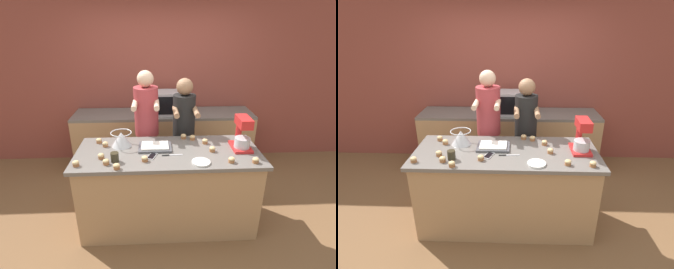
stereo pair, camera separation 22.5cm
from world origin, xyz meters
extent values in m
plane|color=brown|center=(0.00, 0.00, 0.00)|extent=(16.00, 16.00, 0.00)
cube|color=brown|center=(0.00, 1.72, 1.35)|extent=(10.00, 0.06, 2.70)
cube|color=#A87F56|center=(0.00, 0.00, 0.45)|extent=(1.92, 0.77, 0.89)
cube|color=#66605B|center=(0.00, 0.00, 0.91)|extent=(2.00, 0.81, 0.04)
cube|color=#A87F56|center=(0.00, 1.37, 0.44)|extent=(2.80, 0.60, 0.88)
cube|color=#66605B|center=(0.00, 1.37, 0.90)|extent=(2.80, 0.60, 0.04)
cylinder|color=brown|center=(-0.25, 0.62, 0.44)|extent=(0.24, 0.24, 0.88)
cylinder|color=#A8383D|center=(-0.25, 0.62, 1.19)|extent=(0.31, 0.31, 0.62)
sphere|color=#DBB293|center=(-0.25, 0.62, 1.60)|extent=(0.20, 0.20, 0.20)
cylinder|color=#DBB293|center=(-0.38, 0.45, 1.33)|extent=(0.06, 0.34, 0.06)
cylinder|color=#DBB293|center=(-0.12, 0.45, 1.33)|extent=(0.06, 0.34, 0.06)
cylinder|color=#33384C|center=(0.24, 0.62, 0.42)|extent=(0.22, 0.22, 0.84)
cylinder|color=black|center=(0.24, 0.62, 1.12)|extent=(0.29, 0.29, 0.56)
sphere|color=#936B4C|center=(0.24, 0.62, 1.50)|extent=(0.21, 0.21, 0.21)
cylinder|color=#936B4C|center=(0.11, 0.45, 1.24)|extent=(0.06, 0.34, 0.06)
cylinder|color=#936B4C|center=(0.36, 0.45, 1.24)|extent=(0.06, 0.34, 0.06)
cube|color=red|center=(0.81, 0.04, 0.95)|extent=(0.20, 0.30, 0.03)
cylinder|color=red|center=(0.81, 0.15, 1.08)|extent=(0.07, 0.07, 0.24)
cube|color=red|center=(0.81, 0.02, 1.25)|extent=(0.13, 0.26, 0.10)
cylinder|color=#BCBCC1|center=(0.81, 0.00, 1.02)|extent=(0.17, 0.17, 0.11)
cone|color=#BCBCC1|center=(-0.52, 0.17, 1.01)|extent=(0.23, 0.23, 0.16)
torus|color=#BCBCC1|center=(-0.52, 0.17, 1.09)|extent=(0.24, 0.24, 0.01)
cube|color=#4C4C51|center=(-0.14, 0.08, 0.95)|extent=(0.36, 0.27, 0.02)
cube|color=white|center=(-0.14, 0.08, 0.97)|extent=(0.30, 0.21, 0.02)
cube|color=#B7B7BC|center=(0.07, 1.37, 1.09)|extent=(0.48, 0.37, 0.34)
cube|color=black|center=(0.03, 1.19, 1.09)|extent=(0.33, 0.01, 0.27)
cube|color=#2D2D2D|center=(0.24, 1.19, 1.09)|extent=(0.10, 0.01, 0.27)
cube|color=silver|center=(-0.18, -0.12, 0.94)|extent=(0.12, 0.16, 0.01)
cube|color=black|center=(-0.18, -0.12, 0.94)|extent=(0.10, 0.14, 0.00)
cylinder|color=#332D1E|center=(-0.55, -0.20, 0.98)|extent=(0.08, 0.08, 0.10)
cylinder|color=white|center=(0.31, -0.28, 0.94)|extent=(0.19, 0.19, 0.02)
cube|color=#BCBCC1|center=(0.08, -0.10, 0.94)|extent=(0.14, 0.03, 0.01)
cube|color=black|center=(-0.03, -0.10, 0.94)|extent=(0.08, 0.02, 0.01)
cylinder|color=#9E6038|center=(0.86, -0.30, 0.95)|extent=(0.06, 0.06, 0.03)
ellipsoid|color=tan|center=(0.86, -0.30, 0.97)|extent=(0.06, 0.06, 0.04)
cylinder|color=#9E6038|center=(-0.70, -0.14, 0.95)|extent=(0.06, 0.06, 0.03)
ellipsoid|color=tan|center=(-0.70, -0.14, 0.97)|extent=(0.06, 0.06, 0.04)
cylinder|color=#9E6038|center=(-0.25, -0.21, 0.95)|extent=(0.06, 0.06, 0.03)
ellipsoid|color=tan|center=(-0.25, -0.21, 0.97)|extent=(0.06, 0.06, 0.04)
cylinder|color=#9E6038|center=(-0.91, -0.28, 0.95)|extent=(0.06, 0.06, 0.03)
ellipsoid|color=tan|center=(-0.91, -0.28, 0.97)|extent=(0.06, 0.06, 0.04)
cylinder|color=#9E6038|center=(-0.63, -0.26, 0.95)|extent=(0.06, 0.06, 0.03)
ellipsoid|color=tan|center=(-0.63, -0.26, 0.97)|extent=(0.06, 0.06, 0.04)
cylinder|color=#9E6038|center=(0.48, -0.03, 0.95)|extent=(0.06, 0.06, 0.03)
ellipsoid|color=tan|center=(0.48, -0.03, 0.97)|extent=(0.06, 0.06, 0.04)
cylinder|color=#9E6038|center=(0.30, 0.29, 0.95)|extent=(0.06, 0.06, 0.03)
ellipsoid|color=tan|center=(0.30, 0.29, 0.97)|extent=(0.06, 0.06, 0.04)
cylinder|color=#9E6038|center=(0.20, 0.33, 0.95)|extent=(0.06, 0.06, 0.03)
ellipsoid|color=tan|center=(0.20, 0.33, 0.97)|extent=(0.06, 0.06, 0.04)
cylinder|color=#9E6038|center=(0.62, -0.28, 0.95)|extent=(0.06, 0.06, 0.03)
ellipsoid|color=tan|center=(0.62, -0.28, 0.97)|extent=(0.06, 0.06, 0.04)
cylinder|color=#9E6038|center=(-0.79, 0.25, 0.95)|extent=(0.06, 0.06, 0.03)
ellipsoid|color=tan|center=(-0.79, 0.25, 0.97)|extent=(0.06, 0.06, 0.04)
cylinder|color=#9E6038|center=(0.44, 0.18, 0.95)|extent=(0.06, 0.06, 0.03)
ellipsoid|color=tan|center=(0.44, 0.18, 0.97)|extent=(0.06, 0.06, 0.04)
cylinder|color=#9E6038|center=(-0.70, 0.15, 0.95)|extent=(0.06, 0.06, 0.03)
ellipsoid|color=tan|center=(-0.70, 0.15, 0.97)|extent=(0.06, 0.06, 0.04)
cylinder|color=#9E6038|center=(-0.51, -0.35, 0.95)|extent=(0.06, 0.06, 0.03)
ellipsoid|color=tan|center=(-0.51, -0.35, 0.97)|extent=(0.06, 0.06, 0.04)
camera|label=1|loc=(-0.13, -2.55, 2.21)|focal=28.00mm
camera|label=2|loc=(0.09, -2.55, 2.21)|focal=28.00mm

